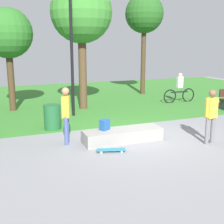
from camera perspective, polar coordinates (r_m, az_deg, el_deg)
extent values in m
plane|color=gray|center=(9.57, 5.70, -4.89)|extent=(28.00, 28.00, 0.00)
cube|color=#387A2D|center=(16.66, -6.52, 2.75)|extent=(26.60, 12.47, 0.01)
cube|color=gray|center=(9.11, 2.08, -4.48)|extent=(2.43, 0.71, 0.39)
cube|color=#1E4C8C|center=(8.93, -1.41, -2.45)|extent=(0.34, 0.31, 0.32)
cylinder|color=slate|center=(9.25, 17.73, -3.52)|extent=(0.12, 0.12, 0.79)
cylinder|color=slate|center=(9.41, 18.67, -3.32)|extent=(0.12, 0.12, 0.79)
cube|color=gold|center=(9.17, 18.51, 0.75)|extent=(0.34, 0.24, 0.60)
cylinder|color=gold|center=(9.04, 17.78, 0.80)|extent=(0.09, 0.09, 0.55)
cylinder|color=gold|center=(9.29, 19.24, 1.00)|extent=(0.09, 0.09, 0.55)
sphere|color=brown|center=(9.09, 18.70, 3.43)|extent=(0.21, 0.21, 0.21)
cylinder|color=#3F5184|center=(8.84, -8.75, -3.70)|extent=(0.12, 0.12, 0.83)
cylinder|color=#3F5184|center=(9.05, -8.56, -3.30)|extent=(0.12, 0.12, 0.83)
cube|color=gold|center=(8.77, -8.81, 1.04)|extent=(0.30, 0.37, 0.62)
cylinder|color=gold|center=(8.60, -8.98, 0.97)|extent=(0.09, 0.09, 0.57)
cylinder|color=gold|center=(8.93, -8.67, 1.42)|extent=(0.09, 0.09, 0.57)
sphere|color=#9E7556|center=(8.69, -8.91, 3.96)|extent=(0.22, 0.22, 0.22)
cube|color=teal|center=(8.28, -0.15, -7.21)|extent=(0.82, 0.42, 0.02)
cylinder|color=silver|center=(8.20, -2.08, -7.71)|extent=(0.06, 0.04, 0.06)
cylinder|color=silver|center=(8.35, -2.13, -7.33)|extent=(0.06, 0.04, 0.06)
cylinder|color=silver|center=(8.24, 1.85, -7.60)|extent=(0.06, 0.04, 0.06)
cylinder|color=silver|center=(8.39, 1.72, -7.22)|extent=(0.06, 0.04, 0.06)
cube|color=#2D2D33|center=(14.36, 20.44, 1.28)|extent=(0.13, 0.40, 0.45)
cylinder|color=#42301E|center=(17.72, 5.99, 9.76)|extent=(0.27, 0.27, 3.93)
sphere|color=#23561E|center=(17.77, 6.19, 18.22)|extent=(2.17, 2.17, 2.17)
cylinder|color=#42301E|center=(13.89, -18.75, 5.81)|extent=(0.29, 0.29, 2.73)
sphere|color=#286623|center=(13.81, -19.37, 14.08)|extent=(2.14, 2.14, 2.14)
cylinder|color=#4C3823|center=(13.58, -5.64, 7.84)|extent=(0.36, 0.36, 3.46)
sphere|color=#387F2D|center=(13.60, -5.88, 18.55)|extent=(2.69, 2.69, 2.69)
cylinder|color=black|center=(12.19, -7.68, 10.20)|extent=(0.12, 0.12, 4.73)
cylinder|color=#1E592D|center=(10.55, -11.35, -0.96)|extent=(0.58, 0.58, 0.87)
torus|color=black|center=(15.31, 11.02, 2.94)|extent=(0.72, 0.06, 0.72)
torus|color=black|center=(15.92, 14.38, 3.15)|extent=(0.72, 0.06, 0.72)
cube|color=black|center=(15.58, 12.77, 3.77)|extent=(0.99, 0.04, 0.08)
cube|color=white|center=(15.51, 12.86, 5.60)|extent=(0.28, 0.18, 0.56)
sphere|color=tan|center=(15.47, 12.92, 6.88)|extent=(0.22, 0.22, 0.22)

